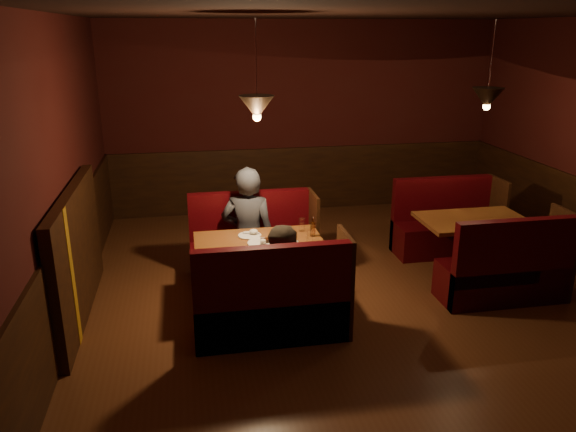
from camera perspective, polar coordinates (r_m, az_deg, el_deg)
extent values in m
cube|color=#5A301A|center=(5.98, 8.54, -9.23)|extent=(6.00, 7.00, 0.01)
cube|color=black|center=(5.31, 10.10, 19.85)|extent=(6.00, 7.00, 0.01)
cube|color=#35100D|center=(8.78, 1.59, 9.90)|extent=(6.00, 0.01, 2.90)
cube|color=#35100D|center=(5.29, -23.18, 2.71)|extent=(0.01, 7.00, 2.90)
cube|color=black|center=(8.95, 1.57, 3.84)|extent=(6.00, 0.04, 1.00)
cube|color=black|center=(5.59, -21.71, -6.67)|extent=(0.04, 7.00, 1.00)
cube|color=black|center=(5.89, -20.62, -3.70)|extent=(0.10, 2.20, 1.30)
cube|color=#AE7818|center=(5.38, -21.01, -5.84)|extent=(0.01, 0.12, 1.30)
cylinder|color=#333333|center=(5.36, -3.27, 15.21)|extent=(0.01, 0.01, 0.80)
cone|color=black|center=(5.40, -3.19, 10.96)|extent=(0.34, 0.34, 0.22)
sphere|color=#FFBF72|center=(5.41, -3.17, 10.02)|extent=(0.08, 0.08, 0.08)
cylinder|color=#333333|center=(6.47, 19.99, 14.72)|extent=(0.01, 0.01, 0.80)
cone|color=black|center=(6.50, 19.60, 11.22)|extent=(0.34, 0.34, 0.22)
sphere|color=#FFBF72|center=(6.51, 19.52, 10.43)|extent=(0.08, 0.08, 0.08)
cube|color=brown|center=(5.74, -2.95, -2.76)|extent=(1.31, 0.79, 0.05)
cylinder|color=black|center=(5.87, -2.89, -5.95)|extent=(0.13, 0.13, 0.65)
cylinder|color=black|center=(6.01, -2.85, -8.63)|extent=(0.52, 0.52, 0.04)
cylinder|color=silver|center=(5.65, -2.81, -2.77)|extent=(0.26, 0.26, 0.02)
cube|color=black|center=(5.65, -2.34, -2.49)|extent=(0.08, 0.07, 0.03)
ellipsoid|color=silver|center=(5.60, -2.57, -2.59)|extent=(0.07, 0.07, 0.05)
cube|color=tan|center=(5.55, -1.21, -2.87)|extent=(0.07, 0.05, 0.03)
cylinder|color=silver|center=(5.54, -2.43, -3.05)|extent=(0.07, 0.11, 0.01)
cylinder|color=silver|center=(5.86, -3.91, -2.00)|extent=(0.24, 0.24, 0.01)
ellipsoid|color=beige|center=(5.88, -3.52, -1.59)|extent=(0.09, 0.09, 0.05)
cube|color=silver|center=(5.89, -3.78, -1.82)|extent=(0.18, 0.07, 0.00)
cylinder|color=white|center=(5.75, 0.25, -2.01)|extent=(0.05, 0.05, 0.08)
cylinder|color=white|center=(5.98, 1.42, -0.89)|extent=(0.07, 0.07, 0.14)
cylinder|color=white|center=(5.61, 2.23, -2.25)|extent=(0.07, 0.07, 0.14)
cylinder|color=#47230F|center=(5.83, 2.53, -1.37)|extent=(0.06, 0.06, 0.15)
cylinder|color=#47230F|center=(5.80, 2.55, -0.37)|extent=(0.02, 0.02, 0.07)
ellipsoid|color=white|center=(5.63, 0.66, -2.66)|extent=(0.10, 0.09, 0.04)
cube|color=#360305|center=(6.54, -3.67, -4.47)|extent=(1.40, 0.51, 0.42)
cube|color=#360305|center=(6.62, -3.93, -1.57)|extent=(1.40, 0.11, 0.98)
cube|color=black|center=(6.55, 2.53, -1.77)|extent=(0.04, 0.51, 0.98)
cube|color=#360305|center=(5.32, -1.88, -10.05)|extent=(1.40, 0.51, 0.42)
cube|color=#360305|center=(5.02, -1.57, -8.31)|extent=(1.40, 0.11, 0.98)
cube|color=black|center=(5.34, 5.79, -6.69)|extent=(0.04, 0.51, 0.98)
cube|color=brown|center=(6.79, 18.37, -0.43)|extent=(1.22, 0.78, 0.05)
cylinder|color=black|center=(6.90, 18.08, -3.13)|extent=(0.13, 0.13, 0.64)
cylinder|color=black|center=(7.02, 17.84, -5.43)|extent=(0.51, 0.51, 0.04)
cube|color=#360305|center=(7.49, 15.65, -2.14)|extent=(1.31, 0.50, 0.41)
cube|color=#360305|center=(7.57, 15.19, 0.31)|extent=(1.31, 0.11, 0.96)
cube|color=black|center=(7.72, 20.33, 0.14)|extent=(0.04, 0.50, 0.96)
cube|color=#360305|center=(6.42, 20.73, -6.18)|extent=(1.31, 0.50, 0.41)
cube|color=#360305|center=(6.16, 21.94, -4.58)|extent=(1.31, 0.11, 0.96)
cube|color=black|center=(6.68, 25.96, -3.37)|extent=(0.04, 0.50, 0.96)
imported|color=#2F3139|center=(6.29, -4.12, 0.70)|extent=(0.69, 0.53, 1.67)
imported|color=#3D3328|center=(5.17, -0.12, -4.84)|extent=(0.74, 0.61, 1.41)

